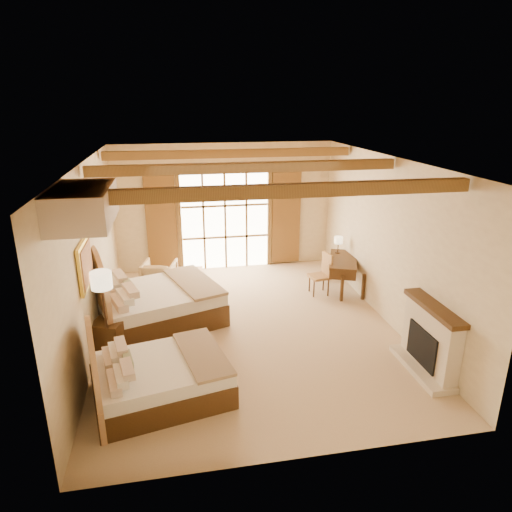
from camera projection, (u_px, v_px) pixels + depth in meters
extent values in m
plane|color=#CCB28B|center=(248.00, 327.00, 8.86)|extent=(7.00, 7.00, 0.00)
plane|color=beige|center=(225.00, 207.00, 11.60)|extent=(5.50, 0.00, 5.50)
plane|color=beige|center=(91.00, 258.00, 7.86)|extent=(0.00, 7.00, 7.00)
plane|color=beige|center=(388.00, 241.00, 8.82)|extent=(0.00, 7.00, 7.00)
plane|color=#B77B38|center=(247.00, 160.00, 7.82)|extent=(7.00, 7.00, 0.00)
cube|color=white|center=(225.00, 221.00, 11.67)|extent=(2.20, 0.02, 2.50)
cube|color=brown|center=(162.00, 224.00, 11.36)|extent=(0.75, 0.06, 2.40)
cube|color=brown|center=(286.00, 218.00, 11.92)|extent=(0.75, 0.06, 2.40)
cube|color=beige|center=(431.00, 340.00, 7.28)|extent=(0.25, 1.30, 1.10)
cube|color=black|center=(426.00, 346.00, 7.30)|extent=(0.18, 0.80, 0.60)
cube|color=beige|center=(422.00, 368.00, 7.43)|extent=(0.45, 1.40, 0.10)
cube|color=#462B14|center=(435.00, 308.00, 7.09)|extent=(0.30, 1.40, 0.08)
cube|color=yellow|center=(85.00, 264.00, 7.12)|extent=(0.05, 0.95, 0.75)
cube|color=#DB814C|center=(87.00, 264.00, 7.13)|extent=(0.02, 0.82, 0.62)
cube|color=beige|center=(83.00, 205.00, 5.62)|extent=(0.70, 1.40, 0.45)
cube|color=#462B14|center=(162.00, 386.00, 6.73)|extent=(2.15, 1.80, 0.37)
cube|color=white|center=(160.00, 369.00, 6.63)|extent=(2.11, 1.76, 0.20)
cube|color=#977A5B|center=(204.00, 358.00, 6.71)|extent=(0.86, 1.55, 0.05)
cube|color=gray|center=(128.00, 359.00, 6.49)|extent=(0.19, 0.40, 0.22)
cube|color=#462B14|center=(158.00, 312.00, 9.00)|extent=(2.73, 2.39, 0.45)
cube|color=white|center=(157.00, 296.00, 8.88)|extent=(2.68, 2.34, 0.25)
cube|color=#977A5B|center=(197.00, 286.00, 8.98)|extent=(1.23, 1.90, 0.06)
cube|color=gray|center=(128.00, 285.00, 8.71)|extent=(0.28, 0.49, 0.27)
cube|color=#462B14|center=(110.00, 337.00, 7.88)|extent=(0.66, 0.66, 0.61)
cylinder|color=#3A2517|center=(111.00, 359.00, 7.74)|extent=(0.23, 0.23, 0.03)
cylinder|color=#3A2517|center=(106.00, 322.00, 7.52)|extent=(0.04, 0.04, 1.36)
cylinder|color=#F8E6B2|center=(101.00, 280.00, 7.27)|extent=(0.34, 0.34, 0.28)
imported|color=tan|center=(160.00, 275.00, 10.55)|extent=(0.88, 0.90, 0.67)
cube|color=tan|center=(193.00, 277.00, 10.89)|extent=(0.50, 0.50, 0.35)
cube|color=#462B14|center=(343.00, 260.00, 10.42)|extent=(1.06, 1.51, 0.05)
cube|color=#462B14|center=(343.00, 265.00, 10.46)|extent=(1.02, 1.46, 0.22)
cube|color=#A67148|center=(319.00, 276.00, 10.26)|extent=(0.49, 0.49, 0.06)
cube|color=#A67148|center=(328.00, 264.00, 10.20)|extent=(0.12, 0.42, 0.51)
cylinder|color=#3A2517|center=(338.00, 252.00, 10.81)|extent=(0.12, 0.12, 0.02)
cylinder|color=#3A2517|center=(338.00, 247.00, 10.76)|extent=(0.02, 0.02, 0.28)
cylinder|color=#F8E6B2|center=(338.00, 240.00, 10.71)|extent=(0.20, 0.20, 0.16)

